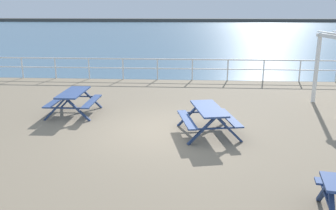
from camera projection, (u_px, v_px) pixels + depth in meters
name	position (u px, v px, depth m)	size (l,w,h in m)	color
ground_plane	(162.00, 134.00, 10.40)	(30.00, 24.00, 0.20)	gray
sea_band	(187.00, 30.00, 61.14)	(142.00, 90.00, 0.01)	#476B84
distant_shoreline	(190.00, 22.00, 102.52)	(142.00, 6.00, 1.80)	#4C4C47
seaward_railing	(175.00, 65.00, 17.63)	(23.07, 0.07, 1.08)	white
picnic_table_near_left	(208.00, 114.00, 9.96)	(1.85, 2.07, 0.80)	#334C84
picnic_table_far_right	(74.00, 97.00, 11.88)	(1.56, 1.82, 0.80)	#334C84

